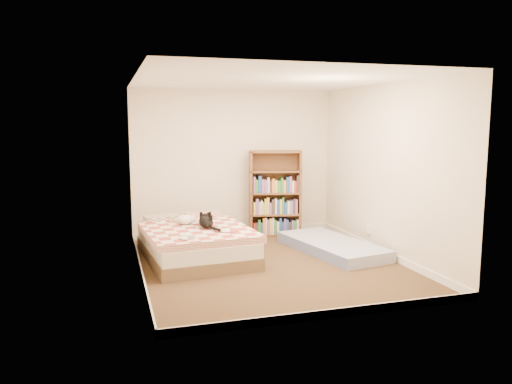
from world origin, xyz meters
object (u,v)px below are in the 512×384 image
object	(u,v)px
bed	(195,242)
black_cat	(206,221)
bookshelf	(275,204)
white_dog	(186,220)
floor_mattress	(332,246)

from	to	relation	value
bed	black_cat	bearing A→B (deg)	-30.91
bookshelf	white_dog	distance (m)	1.91
black_cat	floor_mattress	bearing A→B (deg)	2.77
floor_mattress	black_cat	bearing A→B (deg)	163.87
black_cat	white_dog	size ratio (longest dim) A/B	2.36
bed	white_dog	xyz separation A→B (m)	(-0.10, 0.18, 0.30)
floor_mattress	black_cat	distance (m)	1.96
bed	white_dog	distance (m)	0.36
bookshelf	bed	bearing A→B (deg)	-132.95
bed	floor_mattress	distance (m)	2.07
floor_mattress	black_cat	world-z (taller)	black_cat
black_cat	white_dog	world-z (taller)	black_cat
black_cat	bookshelf	bearing A→B (deg)	47.02
bookshelf	white_dog	world-z (taller)	bookshelf
floor_mattress	white_dog	bearing A→B (deg)	157.93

